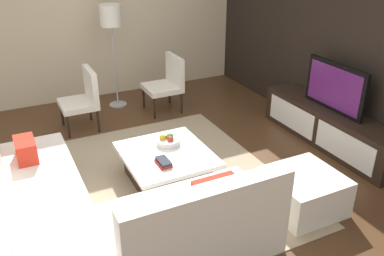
% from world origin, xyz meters
% --- Properties ---
extents(ground_plane, '(14.00, 14.00, 0.00)m').
position_xyz_m(ground_plane, '(0.00, 0.00, 0.00)').
color(ground_plane, '#4C301C').
extents(feature_wall_back, '(6.40, 0.12, 2.80)m').
position_xyz_m(feature_wall_back, '(0.00, 2.70, 1.40)').
color(feature_wall_back, black).
rests_on(feature_wall_back, ground).
extents(side_wall_left, '(0.12, 5.20, 2.80)m').
position_xyz_m(side_wall_left, '(-3.20, 0.20, 1.40)').
color(side_wall_left, beige).
rests_on(side_wall_left, ground).
extents(area_rug, '(3.05, 2.64, 0.01)m').
position_xyz_m(area_rug, '(-0.10, 0.00, 0.01)').
color(area_rug, tan).
rests_on(area_rug, ground).
extents(media_console, '(2.17, 0.47, 0.50)m').
position_xyz_m(media_console, '(0.00, 2.40, 0.25)').
color(media_console, black).
rests_on(media_console, ground).
extents(television, '(0.98, 0.06, 0.62)m').
position_xyz_m(television, '(0.00, 2.40, 0.81)').
color(television, black).
rests_on(television, media_console).
extents(sectional_couch, '(2.44, 2.32, 0.85)m').
position_xyz_m(sectional_couch, '(0.52, -0.89, 0.29)').
color(sectional_couch, white).
rests_on(sectional_couch, ground).
extents(coffee_table, '(1.02, 0.94, 0.38)m').
position_xyz_m(coffee_table, '(-0.10, 0.10, 0.20)').
color(coffee_table, black).
rests_on(coffee_table, ground).
extents(accent_chair_near, '(0.55, 0.50, 0.87)m').
position_xyz_m(accent_chair_near, '(-1.95, -0.38, 0.49)').
color(accent_chair_near, black).
rests_on(accent_chair_near, ground).
extents(floor_lamp, '(0.33, 0.33, 1.62)m').
position_xyz_m(floor_lamp, '(-2.56, 0.27, 1.36)').
color(floor_lamp, '#A5A5AA').
rests_on(floor_lamp, ground).
extents(ottoman, '(0.70, 0.70, 0.40)m').
position_xyz_m(ottoman, '(0.97, 1.15, 0.20)').
color(ottoman, white).
rests_on(ottoman, ground).
extents(fruit_bowl, '(0.28, 0.28, 0.13)m').
position_xyz_m(fruit_bowl, '(-0.28, 0.20, 0.43)').
color(fruit_bowl, silver).
rests_on(fruit_bowl, coffee_table).
extents(accent_chair_far, '(0.55, 0.53, 0.87)m').
position_xyz_m(accent_chair_far, '(-2.03, 0.95, 0.49)').
color(accent_chair_far, black).
rests_on(accent_chair_far, ground).
extents(book_stack, '(0.22, 0.13, 0.05)m').
position_xyz_m(book_stack, '(0.12, -0.02, 0.41)').
color(book_stack, maroon).
rests_on(book_stack, coffee_table).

